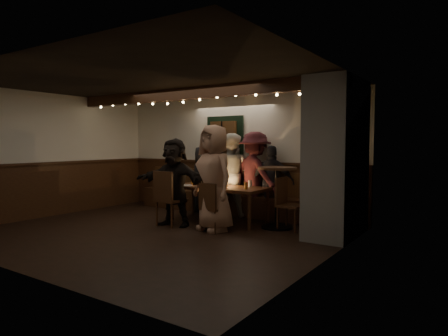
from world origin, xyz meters
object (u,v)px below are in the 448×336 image
Objects in this scene: person_a at (203,179)px; person_b at (222,176)px; dining_table at (218,189)px; chair_near_right at (211,204)px; person_f at (174,182)px; person_d at (255,175)px; chair_near_left at (167,195)px; person_g at (214,178)px; chair_end at (286,200)px; person_e at (272,183)px; high_top at (277,190)px; person_c at (231,175)px.

person_a is 0.89× the size of person_b.
chair_near_right is (0.41, -0.82, -0.16)m from dining_table.
person_f is at bearing 110.39° from person_a.
person_b is 0.93× the size of person_d.
chair_near_left is 0.55× the size of person_g.
person_d is at bearing 109.81° from person_g.
dining_table is at bearing 147.34° from person_a.
person_d reaches higher than person_a.
chair_end is 0.53× the size of person_d.
person_d is (-0.03, 1.60, 0.41)m from chair_near_right.
person_f is at bearing -122.03° from dining_table.
person_a is at bearing 151.79° from person_g.
person_a is 0.45m from person_b.
person_e is at bearing -157.83° from person_b.
person_a is (-2.09, 0.56, 0.04)m from high_top.
high_top is 0.68× the size of person_f.
chair_near_left is 2.13m from person_e.
person_b is at bearing 86.59° from chair_near_left.
person_a is 0.99× the size of person_e.
person_a is at bearing 142.15° from dining_table.
chair_near_left is 1.10× the size of chair_end.
chair_end is (1.01, 0.90, 0.04)m from chair_near_right.
high_top is (1.76, 1.00, 0.12)m from chair_near_left.
person_a is 1.66m from person_e.
person_b is 1.01× the size of person_f.
person_f reaches higher than chair_near_right.
chair_near_left is 0.28m from person_f.
person_d is 1.09× the size of person_f.
person_f is at bearing -157.09° from person_g.
person_c is at bearing 76.43° from chair_near_left.
person_e is at bearing 51.61° from chair_near_left.
person_a reaches higher than high_top.
chair_near_right is at bearing -131.61° from high_top.
chair_near_right is (0.94, 0.08, -0.10)m from chair_near_left.
person_g reaches higher than high_top.
person_b reaches higher than person_a.
person_f is at bearing 65.85° from person_c.
person_c is 0.94× the size of person_g.
chair_near_left is at bearing -175.03° from chair_near_right.
person_e is 1.54m from person_g.
person_a is at bearing 24.33° from person_d.
person_d reaches higher than person_c.
person_g is at bearing -142.34° from chair_end.
chair_near_right reaches higher than dining_table.
person_b is at bearing 20.33° from person_d.
chair_end is 1.99m from person_b.
person_c reaches higher than person_a.
person_c is 0.98× the size of person_d.
person_d is at bearing 146.30° from chair_end.
person_b is 0.30m from person_c.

